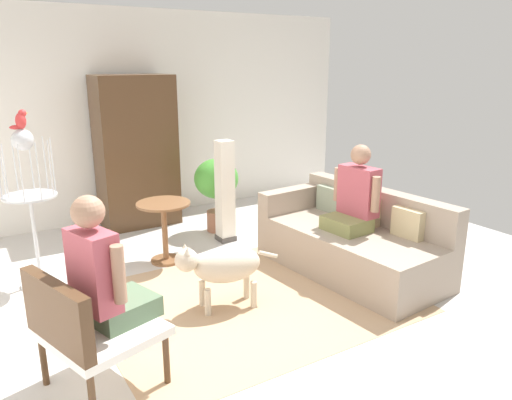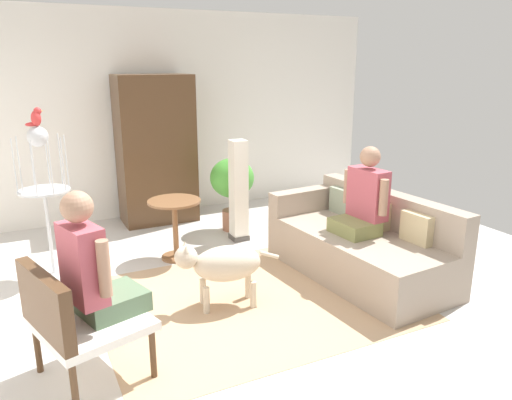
# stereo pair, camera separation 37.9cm
# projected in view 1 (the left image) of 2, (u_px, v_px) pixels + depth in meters

# --- Properties ---
(ground_plane) EXTENTS (7.65, 7.65, 0.00)m
(ground_plane) POSITION_uv_depth(u_px,v_px,m) (237.00, 309.00, 4.29)
(ground_plane) COLOR beige
(back_wall) EXTENTS (6.98, 0.12, 2.74)m
(back_wall) POSITION_uv_depth(u_px,v_px,m) (118.00, 117.00, 6.49)
(back_wall) COLOR silver
(back_wall) RESTS_ON ground
(area_rug) EXTENTS (2.65, 2.14, 0.01)m
(area_rug) POSITION_uv_depth(u_px,v_px,m) (250.00, 299.00, 4.46)
(area_rug) COLOR tan
(area_rug) RESTS_ON ground
(couch) EXTENTS (1.09, 1.98, 0.82)m
(couch) POSITION_uv_depth(u_px,v_px,m) (352.00, 241.00, 5.04)
(couch) COLOR gray
(couch) RESTS_ON ground
(armchair) EXTENTS (0.82, 0.86, 0.84)m
(armchair) POSITION_uv_depth(u_px,v_px,m) (84.00, 325.00, 3.09)
(armchair) COLOR #4C331E
(armchair) RESTS_ON ground
(person_on_couch) EXTENTS (0.45, 0.57, 0.85)m
(person_on_couch) POSITION_uv_depth(u_px,v_px,m) (355.00, 197.00, 4.86)
(person_on_couch) COLOR olive
(person_on_armchair) EXTENTS (0.56, 0.52, 0.89)m
(person_on_armchair) POSITION_uv_depth(u_px,v_px,m) (103.00, 275.00, 3.12)
(person_on_armchair) COLOR #567153
(round_end_table) EXTENTS (0.56, 0.56, 0.66)m
(round_end_table) POSITION_uv_depth(u_px,v_px,m) (164.00, 222.00, 5.19)
(round_end_table) COLOR brown
(round_end_table) RESTS_ON ground
(dog) EXTENTS (0.91, 0.42, 0.62)m
(dog) POSITION_uv_depth(u_px,v_px,m) (223.00, 265.00, 4.22)
(dog) COLOR beige
(dog) RESTS_ON ground
(bird_cage_stand) EXTENTS (0.48, 0.48, 1.50)m
(bird_cage_stand) POSITION_uv_depth(u_px,v_px,m) (30.00, 196.00, 4.53)
(bird_cage_stand) COLOR silver
(bird_cage_stand) RESTS_ON ground
(parrot) EXTENTS (0.17, 0.10, 0.17)m
(parrot) POSITION_uv_depth(u_px,v_px,m) (21.00, 120.00, 4.34)
(parrot) COLOR red
(parrot) RESTS_ON bird_cage_stand
(potted_plant) EXTENTS (0.55, 0.55, 0.93)m
(potted_plant) POSITION_uv_depth(u_px,v_px,m) (216.00, 183.00, 6.11)
(potted_plant) COLOR #996047
(potted_plant) RESTS_ON ground
(column_lamp) EXTENTS (0.20, 0.20, 1.21)m
(column_lamp) POSITION_uv_depth(u_px,v_px,m) (225.00, 192.00, 5.78)
(column_lamp) COLOR #4C4742
(column_lamp) RESTS_ON ground
(armoire_cabinet) EXTENTS (0.96, 0.56, 1.92)m
(armoire_cabinet) POSITION_uv_depth(u_px,v_px,m) (136.00, 152.00, 6.31)
(armoire_cabinet) COLOR #4C331E
(armoire_cabinet) RESTS_ON ground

